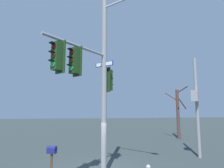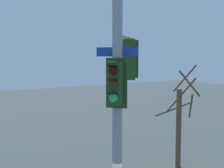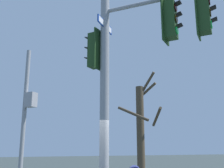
% 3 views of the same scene
% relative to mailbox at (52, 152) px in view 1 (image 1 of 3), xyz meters
% --- Properties ---
extents(main_signal_pole_assembly, '(3.26, 5.10, 8.99)m').
position_rel_mailbox_xyz_m(main_signal_pole_assembly, '(0.72, 2.17, 3.89)').
color(main_signal_pole_assembly, gray).
rests_on(main_signal_pole_assembly, ground).
extents(secondary_pole_assembly, '(0.68, 0.68, 6.59)m').
position_rel_mailbox_xyz_m(secondary_pole_assembly, '(-1.90, 8.80, 2.42)').
color(secondary_pole_assembly, gray).
rests_on(secondary_pole_assembly, ground).
extents(mailbox, '(0.39, 0.50, 1.41)m').
position_rel_mailbox_xyz_m(mailbox, '(0.00, 0.00, 0.00)').
color(mailbox, '#4C3823').
rests_on(mailbox, ground).
extents(bare_tree_behind_pole, '(2.03, 2.08, 5.40)m').
position_rel_mailbox_xyz_m(bare_tree_behind_pole, '(-8.50, 10.85, 1.60)').
color(bare_tree_behind_pole, '#523531').
rests_on(bare_tree_behind_pole, ground).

